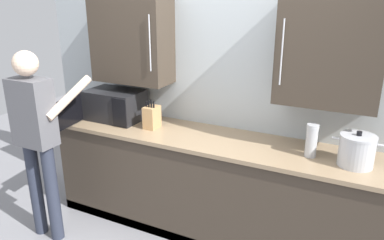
# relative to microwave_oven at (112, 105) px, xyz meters

# --- Properties ---
(back_wall_tiled) EXTENTS (3.84, 0.44, 2.66)m
(back_wall_tiled) POSITION_rel_microwave_oven_xyz_m (1.05, 0.27, 0.36)
(back_wall_tiled) COLOR #B2BCC1
(back_wall_tiled) RESTS_ON ground_plane
(counter_unit) EXTENTS (2.96, 0.63, 0.92)m
(counter_unit) POSITION_rel_microwave_oven_xyz_m (1.05, -0.03, -0.60)
(counter_unit) COLOR #3D3328
(counter_unit) RESTS_ON ground_plane
(microwave_oven) EXTENTS (0.54, 0.74, 0.28)m
(microwave_oven) POSITION_rel_microwave_oven_xyz_m (0.00, 0.00, 0.00)
(microwave_oven) COLOR black
(microwave_oven) RESTS_ON counter_unit
(stock_pot) EXTENTS (0.34, 0.25, 0.26)m
(stock_pot) POSITION_rel_microwave_oven_xyz_m (2.19, -0.06, -0.03)
(stock_pot) COLOR #B7BABF
(stock_pot) RESTS_ON counter_unit
(thermos_flask) EXTENTS (0.09, 0.09, 0.25)m
(thermos_flask) POSITION_rel_microwave_oven_xyz_m (1.88, -0.05, -0.01)
(thermos_flask) COLOR #B7BABF
(thermos_flask) RESTS_ON counter_unit
(knife_block) EXTENTS (0.11, 0.15, 0.27)m
(knife_block) POSITION_rel_microwave_oven_xyz_m (0.48, -0.05, -0.04)
(knife_block) COLOR tan
(knife_block) RESTS_ON counter_unit
(person_figure) EXTENTS (0.51, 0.55, 1.67)m
(person_figure) POSITION_rel_microwave_oven_xyz_m (-0.22, -0.73, -0.07)
(person_figure) COLOR #282D3D
(person_figure) RESTS_ON ground_plane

